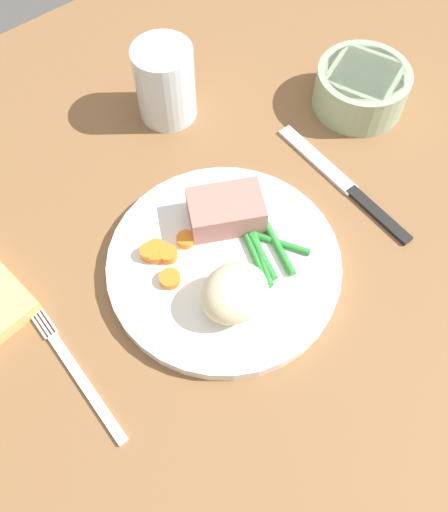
{
  "coord_description": "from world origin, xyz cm",
  "views": [
    {
      "loc": [
        -20.03,
        -24.24,
        53.19
      ],
      "look_at": [
        -3.28,
        -2.98,
        4.6
      ],
      "focal_mm": 38.39,
      "sensor_mm": 36.0,
      "label": 1
    }
  ],
  "objects_px": {
    "dinner_plate": "(224,264)",
    "meat_portion": "(226,211)",
    "fork": "(77,373)",
    "knife": "(346,185)",
    "salad_bowl": "(361,86)",
    "water_glass": "(166,88)"
  },
  "relations": [
    {
      "from": "fork",
      "to": "salad_bowl",
      "type": "relative_size",
      "value": 1.46
    },
    {
      "from": "dinner_plate",
      "to": "meat_portion",
      "type": "xyz_separation_m",
      "value": [
        0.03,
        0.04,
        0.03
      ]
    },
    {
      "from": "knife",
      "to": "meat_portion",
      "type": "bearing_deg",
      "value": 167.03
    },
    {
      "from": "dinner_plate",
      "to": "meat_portion",
      "type": "distance_m",
      "value": 0.06
    },
    {
      "from": "water_glass",
      "to": "salad_bowl",
      "type": "bearing_deg",
      "value": -35.05
    },
    {
      "from": "meat_portion",
      "to": "knife",
      "type": "distance_m",
      "value": 0.15
    },
    {
      "from": "water_glass",
      "to": "salad_bowl",
      "type": "height_order",
      "value": "water_glass"
    },
    {
      "from": "salad_bowl",
      "to": "water_glass",
      "type": "bearing_deg",
      "value": 144.95
    },
    {
      "from": "fork",
      "to": "water_glass",
      "type": "distance_m",
      "value": 0.35
    },
    {
      "from": "fork",
      "to": "knife",
      "type": "bearing_deg",
      "value": -3.73
    },
    {
      "from": "water_glass",
      "to": "knife",
      "type": "bearing_deg",
      "value": -67.06
    },
    {
      "from": "knife",
      "to": "fork",
      "type": "bearing_deg",
      "value": -176.93
    },
    {
      "from": "meat_portion",
      "to": "salad_bowl",
      "type": "distance_m",
      "value": 0.25
    },
    {
      "from": "dinner_plate",
      "to": "fork",
      "type": "height_order",
      "value": "dinner_plate"
    },
    {
      "from": "dinner_plate",
      "to": "salad_bowl",
      "type": "distance_m",
      "value": 0.29
    },
    {
      "from": "dinner_plate",
      "to": "salad_bowl",
      "type": "height_order",
      "value": "salad_bowl"
    },
    {
      "from": "dinner_plate",
      "to": "meat_portion",
      "type": "bearing_deg",
      "value": 49.4
    },
    {
      "from": "dinner_plate",
      "to": "knife",
      "type": "height_order",
      "value": "dinner_plate"
    },
    {
      "from": "meat_portion",
      "to": "salad_bowl",
      "type": "bearing_deg",
      "value": 9.84
    },
    {
      "from": "fork",
      "to": "knife",
      "type": "distance_m",
      "value": 0.36
    },
    {
      "from": "meat_portion",
      "to": "fork",
      "type": "height_order",
      "value": "meat_portion"
    },
    {
      "from": "salad_bowl",
      "to": "meat_portion",
      "type": "bearing_deg",
      "value": -170.16
    }
  ]
}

